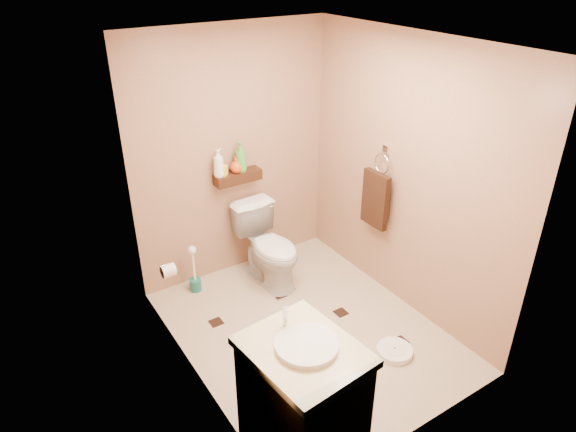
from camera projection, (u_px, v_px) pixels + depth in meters
ground at (307, 331)px, 4.44m from camera, size 2.50×2.50×0.00m
wall_back at (233, 156)px, 4.81m from camera, size 2.00×0.04×2.40m
wall_front at (434, 290)px, 2.95m from camera, size 2.00×0.04×2.40m
wall_left at (186, 244)px, 3.40m from camera, size 0.04×2.50×2.40m
wall_right at (406, 178)px, 4.36m from camera, size 0.04×2.50×2.40m
ceiling at (313, 42)px, 3.32m from camera, size 2.00×2.50×0.02m
wall_shelf at (238, 177)px, 4.83m from camera, size 0.46×0.14×0.10m
floor_accents at (312, 331)px, 4.43m from camera, size 1.31×1.29×0.01m
toilet at (269, 246)px, 4.94m from camera, size 0.46×0.77×0.77m
vanity at (303, 400)px, 3.19m from camera, size 0.66×0.77×1.01m
bathroom_scale at (394, 351)px, 4.18m from camera, size 0.32×0.32×0.06m
toilet_brush at (195, 275)px, 4.88m from camera, size 0.11×0.11×0.49m
towel_ring at (376, 197)px, 4.62m from camera, size 0.12×0.30×0.76m
toilet_paper at (168, 271)px, 4.19m from camera, size 0.12×0.11×0.12m
bottle_a at (218, 163)px, 4.66m from camera, size 0.13×0.13×0.26m
bottle_b at (223, 168)px, 4.70m from camera, size 0.09×0.09×0.15m
bottle_c at (236, 165)px, 4.77m from camera, size 0.14×0.14×0.15m
bottle_d at (241, 157)px, 4.76m from camera, size 0.12×0.12×0.29m
bottle_e at (241, 163)px, 4.79m from camera, size 0.10×0.10×0.16m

